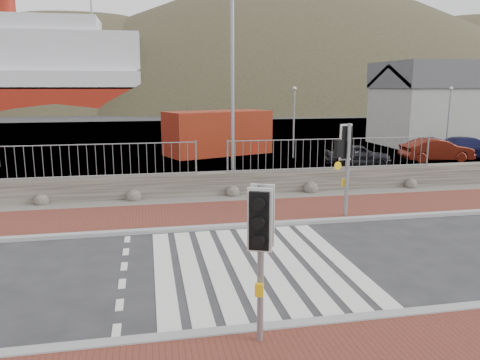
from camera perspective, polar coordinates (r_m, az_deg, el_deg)
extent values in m
plane|color=#28282B|center=(11.20, 1.70, -10.33)|extent=(220.00, 220.00, 0.00)
cube|color=brown|center=(15.39, -2.05, -4.10)|extent=(40.00, 3.00, 0.08)
cube|color=gray|center=(8.56, 6.41, -17.26)|extent=(40.00, 0.25, 0.12)
cube|color=gray|center=(13.96, -1.06, -5.67)|extent=(40.00, 0.25, 0.12)
cube|color=silver|center=(10.96, -9.27, -10.96)|extent=(0.42, 5.60, 0.01)
cube|color=silver|center=(10.99, -6.08, -10.81)|extent=(0.42, 5.60, 0.01)
cube|color=silver|center=(11.05, -2.93, -10.63)|extent=(0.42, 5.60, 0.01)
cube|color=silver|center=(11.14, 0.18, -10.42)|extent=(0.42, 5.60, 0.01)
cube|color=silver|center=(11.27, 3.22, -10.18)|extent=(0.42, 5.60, 0.01)
cube|color=silver|center=(11.42, 6.18, -9.92)|extent=(0.42, 5.60, 0.01)
cube|color=silver|center=(11.61, 9.04, -9.65)|extent=(0.42, 5.60, 0.01)
cube|color=silver|center=(11.82, 11.81, -9.36)|extent=(0.42, 5.60, 0.01)
cube|color=#59544C|center=(17.30, -3.11, -2.39)|extent=(40.00, 1.50, 0.06)
cube|color=#443F38|center=(17.98, -3.49, -0.49)|extent=(40.00, 0.60, 0.90)
cylinder|color=gray|center=(17.58, -19.21, 4.07)|extent=(8.40, 0.04, 0.04)
cylinder|color=gray|center=(17.58, -5.40, 2.68)|extent=(0.07, 0.07, 1.20)
cylinder|color=gray|center=(18.82, 11.21, 4.93)|extent=(8.40, 0.04, 0.04)
cylinder|color=gray|center=(17.74, -1.54, 2.81)|extent=(0.07, 0.07, 1.20)
cylinder|color=gray|center=(20.85, 21.90, 3.27)|extent=(0.07, 0.07, 1.20)
cube|color=#4C4C4F|center=(38.34, -7.68, 5.07)|extent=(120.00, 40.00, 0.50)
cube|color=#3F4C54|center=(73.20, -9.46, 7.98)|extent=(220.00, 50.00, 0.05)
cube|color=silver|center=(79.74, -23.25, 13.98)|extent=(30.00, 12.00, 6.00)
cube|color=silver|center=(80.09, -23.48, 16.83)|extent=(18.00, 10.00, 2.50)
cylinder|color=maroon|center=(81.28, -26.53, 18.27)|extent=(2.40, 2.40, 3.00)
cylinder|color=gray|center=(79.46, -17.72, 20.18)|extent=(0.30, 0.30, 6.00)
cube|color=#9E9E99|center=(37.50, 25.58, 7.00)|extent=(12.00, 6.00, 4.00)
cube|color=#4C4C51|center=(37.45, 25.96, 11.42)|extent=(12.20, 6.20, 1.80)
ellipsoid|color=#2F331E|center=(101.76, -18.05, -2.92)|extent=(106.40, 68.40, 76.00)
ellipsoid|color=#2F331E|center=(107.55, 6.78, -4.98)|extent=(140.00, 90.00, 100.00)
ellipsoid|color=#2F331E|center=(127.19, 26.52, -0.78)|extent=(112.00, 72.00, 80.00)
cylinder|color=gray|center=(7.51, 2.52, -10.57)|extent=(0.11, 0.11, 2.67)
cube|color=#E7B60D|center=(7.64, 2.50, -12.90)|extent=(0.15, 0.12, 0.21)
cube|color=black|center=(7.25, 2.58, -4.61)|extent=(0.44, 0.36, 1.00)
sphere|color=#0CE53F|center=(7.33, 2.56, -6.76)|extent=(0.14, 0.14, 0.14)
cylinder|color=gray|center=(15.07, 12.95, 1.01)|extent=(0.12, 0.12, 3.01)
cube|color=#E7B60D|center=(15.14, 12.89, -0.39)|extent=(0.17, 0.12, 0.24)
cube|color=black|center=(14.93, 13.11, 4.46)|extent=(0.48, 0.36, 1.13)
sphere|color=#0CE53F|center=(14.97, 13.05, 3.24)|extent=(0.16, 0.16, 0.16)
cube|color=black|center=(14.72, 11.93, 3.79)|extent=(0.27, 0.22, 0.54)
cylinder|color=gray|center=(18.54, -0.92, 11.43)|extent=(0.15, 0.15, 8.32)
cube|color=maroon|center=(28.94, -2.72, 5.78)|extent=(6.88, 4.70, 2.65)
imported|color=black|center=(25.45, 14.14, 2.99)|extent=(3.64, 2.09, 1.17)
imported|color=#52140B|center=(28.35, 22.84, 3.39)|extent=(3.99, 1.69, 1.28)
imported|color=#13143C|center=(30.46, 26.19, 3.56)|extent=(4.47, 2.36, 1.24)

